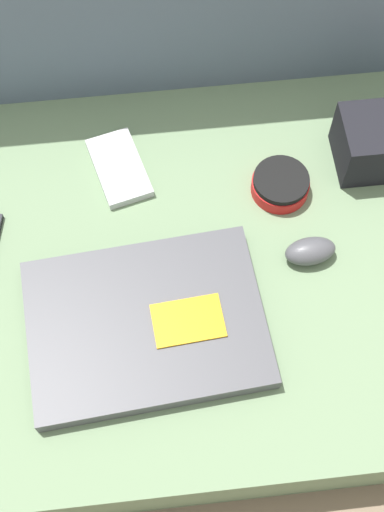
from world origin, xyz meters
TOP-DOWN VIEW (x-y plane):
  - ground_plane at (0.00, 0.00)m, footprint 8.00×8.00m
  - couch_seat at (0.00, 0.00)m, footprint 1.04×0.60m
  - laptop at (-0.07, -0.09)m, footprint 0.32×0.25m
  - computer_mouse at (0.16, -0.01)m, footprint 0.07×0.05m
  - speaker_puck at (0.14, 0.10)m, footprint 0.08×0.08m
  - phone_small at (-0.09, 0.16)m, footprint 0.09×0.13m

SIDE VIEW (x-z plane):
  - ground_plane at x=0.00m, z-range 0.00..0.00m
  - couch_seat at x=0.00m, z-range 0.00..0.10m
  - phone_small at x=-0.09m, z-range 0.10..0.12m
  - laptop at x=-0.07m, z-range 0.10..0.13m
  - speaker_puck at x=0.14m, z-range 0.10..0.14m
  - computer_mouse at x=0.16m, z-range 0.10..0.14m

